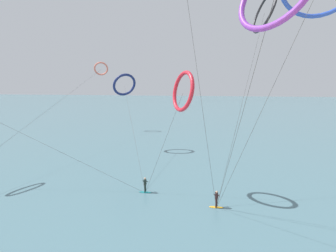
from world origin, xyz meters
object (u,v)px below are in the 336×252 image
Objects in this scene: kite_charcoal at (264,12)px; kite_crimson at (183,91)px; kite_coral at (101,69)px; surfer_amber at (216,200)px; surfer_teal at (145,186)px; kite_navy at (124,85)px.

kite_crimson is (-8.32, -4.49, -8.33)m from kite_charcoal.
kite_coral reaches higher than kite_crimson.
kite_crimson is at bearing -74.31° from kite_charcoal.
surfer_amber is 0.13× the size of kite_crimson.
surfer_teal is 0.08× the size of kite_charcoal.
surfer_teal is 42.13m from kite_coral.
kite_charcoal is at bearing 116.35° from surfer_teal.
kite_charcoal is 12.60m from kite_crimson.
kite_crimson is at bearing 97.20° from surfer_teal.
kite_charcoal reaches higher than surfer_amber.
surfer_amber is at bearing -46.65° from kite_charcoal.
kite_charcoal is 25.14m from kite_navy.
kite_charcoal reaches higher than kite_navy.
kite_crimson is 21.09m from kite_navy.
surfer_teal is at bearing 98.81° from kite_coral.
kite_charcoal is at bearing 106.83° from kite_navy.
kite_coral is at bearing -97.20° from kite_navy.
surfer_amber is (7.58, -2.50, 0.00)m from surfer_teal.
kite_navy is at bearing -124.75° from surfer_amber.
surfer_teal is 11.02m from kite_crimson.
kite_coral reaches higher than surfer_teal.
kite_charcoal is at bearing 164.53° from surfer_amber.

